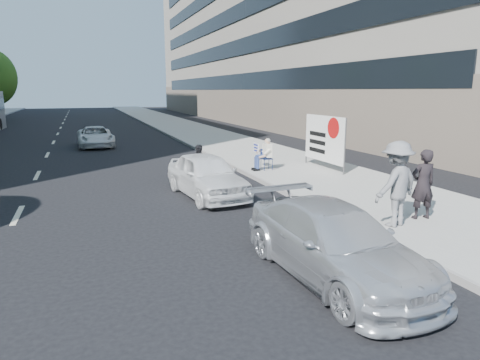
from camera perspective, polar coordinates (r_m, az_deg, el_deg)
name	(u,v)px	position (r m, az deg, el deg)	size (l,w,h in m)	color
ground	(263,211)	(12.20, 3.06, -4.20)	(160.00, 160.00, 0.00)	black
near_sidewalk	(206,136)	(32.12, -4.53, 5.93)	(5.00, 120.00, 0.15)	gray
near_building	(292,27)	(48.39, 6.96, 19.65)	(14.00, 70.00, 20.00)	gray
seated_protester	(264,152)	(17.61, 3.22, 3.68)	(0.83, 1.12, 1.31)	navy
jogger	(396,184)	(10.87, 20.12, -0.50)	(1.33, 0.77, 2.06)	slate
pedestrian_woman	(423,184)	(11.75, 23.20, -0.54)	(0.65, 0.43, 1.79)	black
protest_banner	(324,139)	(18.21, 11.16, 5.43)	(0.08, 3.06, 2.20)	#4C4C4C
parked_sedan	(334,242)	(8.04, 12.44, -8.13)	(1.85, 4.55, 1.32)	silver
white_sedan_near	(207,175)	(13.79, -4.46, 0.66)	(1.66, 4.12, 1.40)	white
white_sedan_far	(95,137)	(27.63, -18.71, 5.50)	(2.03, 4.39, 1.22)	white
motorcycle	(200,166)	(15.88, -5.35, 1.89)	(0.72, 2.04, 1.42)	black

